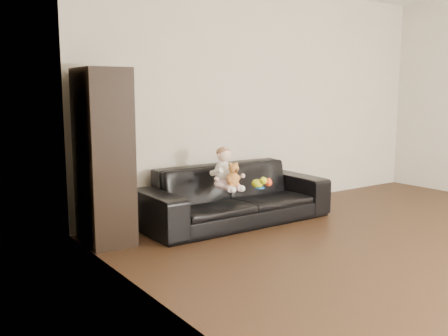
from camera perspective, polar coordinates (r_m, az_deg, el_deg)
wall_back at (r=6.11m, az=5.26°, el=7.99°), size 5.00×0.00×5.00m
wall_left at (r=2.40m, az=1.99°, el=6.70°), size 0.00×5.50×5.50m
sofa at (r=5.28m, az=1.29°, el=-3.03°), size 2.06×0.81×0.60m
cabinet at (r=4.62m, az=-13.60°, el=1.20°), size 0.41×0.55×1.59m
shelf_item at (r=4.59m, az=-13.53°, el=5.64°), size 0.18×0.25×0.28m
baby at (r=5.02m, az=0.08°, el=-0.35°), size 0.31×0.38×0.43m
teddy_bear at (r=4.92m, az=1.06°, el=-0.84°), size 0.16×0.16×0.24m
toy_green at (r=5.14m, az=3.83°, el=-1.78°), size 0.13×0.15×0.09m
toy_rattle at (r=5.23m, az=5.13°, el=-1.69°), size 0.10×0.10×0.08m
toy_blue_disc at (r=5.13m, az=4.11°, el=-2.26°), size 0.10×0.10×0.01m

